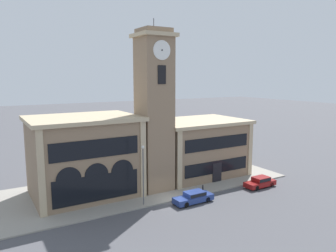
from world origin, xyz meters
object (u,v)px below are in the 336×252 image
parked_car_near (194,197)px  street_lamp (143,167)px  parked_car_mid (260,182)px  bollard (203,189)px

parked_car_near → street_lamp: 6.98m
parked_car_mid → bollard: size_ratio=4.18×
parked_car_mid → bollard: 8.36m
bollard → parked_car_mid: bearing=-11.5°
parked_car_near → street_lamp: bearing=-21.9°
parked_car_near → parked_car_mid: 10.73m
street_lamp → parked_car_mid: bearing=-7.5°
parked_car_mid → parked_car_near: bearing=-0.7°
parked_car_mid → bollard: (-8.19, 1.66, -0.04)m
parked_car_near → street_lamp: size_ratio=0.71×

